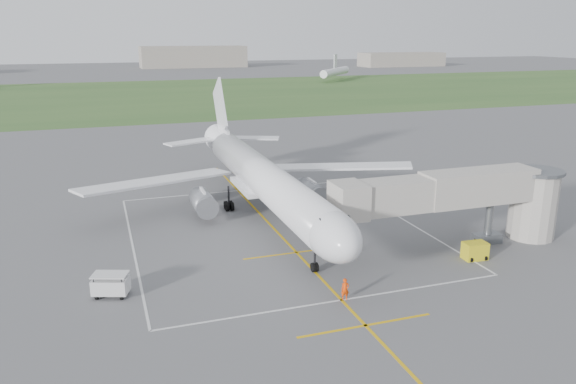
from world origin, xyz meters
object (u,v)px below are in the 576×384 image
object	(u,v)px
airliner	(263,178)
ramp_worker_nose	(345,289)
jet_bridge	(471,197)
ramp_worker_wing	(207,209)
baggage_cart	(111,285)
gpu_unit	(475,251)

from	to	relation	value
airliner	ramp_worker_nose	size ratio (longest dim) A/B	27.81
jet_bridge	ramp_worker_nose	size ratio (longest dim) A/B	13.92
jet_bridge	ramp_worker_wing	bearing A→B (deg)	143.14
jet_bridge	ramp_worker_wing	size ratio (longest dim) A/B	12.32
airliner	jet_bridge	size ratio (longest dim) A/B	2.00
baggage_cart	ramp_worker_wing	distance (m)	19.41
ramp_worker_nose	ramp_worker_wing	distance (m)	23.34
ramp_worker_nose	gpu_unit	bearing A→B (deg)	25.41
jet_bridge	ramp_worker_wing	distance (m)	27.05
jet_bridge	baggage_cart	distance (m)	32.19
jet_bridge	ramp_worker_nose	xyz separation A→B (m)	(-15.44, -6.50, -3.90)
baggage_cart	ramp_worker_nose	xyz separation A→B (m)	(16.51, -6.25, -0.09)
gpu_unit	airliner	bearing A→B (deg)	133.34
jet_bridge	baggage_cart	xyz separation A→B (m)	(-31.96, -0.24, -3.82)
baggage_cart	airliner	bearing A→B (deg)	61.30
airliner	ramp_worker_nose	bearing A→B (deg)	-89.24
jet_bridge	ramp_worker_wing	xyz separation A→B (m)	(-21.43, 16.07, -3.79)
airliner	jet_bridge	bearing A→B (deg)	-42.19
airliner	gpu_unit	size ratio (longest dim) A/B	22.03
baggage_cart	ramp_worker_wing	xyz separation A→B (m)	(10.53, 16.31, 0.02)
gpu_unit	baggage_cart	size ratio (longest dim) A/B	0.71
gpu_unit	ramp_worker_wing	world-z (taller)	ramp_worker_wing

